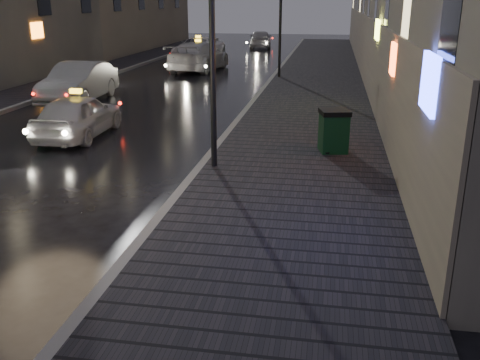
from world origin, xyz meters
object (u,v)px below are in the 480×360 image
object	(u,v)px
lamp_far	(281,10)
taxi_near	(78,115)
lamp_near	(212,25)
car_far	(260,39)
taxi_mid	(198,56)
trash_bin	(334,130)
taxi_far	(198,49)
car_left_mid	(79,82)

from	to	relation	value
lamp_far	taxi_near	size ratio (longest dim) A/B	1.34
lamp_near	car_far	distance (m)	34.72
taxi_mid	trash_bin	bearing A→B (deg)	121.00
lamp_far	trash_bin	bearing A→B (deg)	-78.59
lamp_near	lamp_far	distance (m)	16.00
taxi_near	car_far	xyz separation A→B (m)	(1.38, 31.72, 0.09)
lamp_far	car_far	distance (m)	18.96
taxi_near	taxi_mid	xyz separation A→B (m)	(-0.22, 16.14, 0.16)
trash_bin	car_far	xyz separation A→B (m)	(-6.32, 32.63, 0.03)
taxi_near	taxi_far	size ratio (longest dim) A/B	0.71
lamp_near	taxi_far	size ratio (longest dim) A/B	0.95
lamp_far	car_far	size ratio (longest dim) A/B	1.19
taxi_near	trash_bin	bearing A→B (deg)	171.43
car_far	taxi_near	bearing A→B (deg)	80.78
lamp_far	car_left_mid	xyz separation A→B (m)	(-7.49, -7.67, -2.70)
taxi_far	lamp_near	bearing A→B (deg)	-71.41
lamp_far	car_left_mid	distance (m)	11.05
lamp_far	lamp_near	bearing A→B (deg)	-90.00
car_far	taxi_far	bearing A→B (deg)	67.62
car_left_mid	taxi_mid	bearing A→B (deg)	74.79
lamp_far	taxi_mid	distance (m)	6.38
lamp_near	car_far	size ratio (longest dim) A/B	1.19
lamp_near	taxi_far	xyz separation A→B (m)	(-6.35, 24.10, -2.72)
lamp_near	car_left_mid	xyz separation A→B (m)	(-7.49, 8.33, -2.70)
lamp_near	taxi_near	distance (m)	6.22
trash_bin	taxi_far	distance (m)	24.12
lamp_far	taxi_far	xyz separation A→B (m)	(-6.35, 8.10, -2.72)
lamp_far	taxi_far	world-z (taller)	lamp_far
lamp_far	taxi_mid	xyz separation A→B (m)	(-5.05, 2.85, -2.66)
car_left_mid	taxi_mid	world-z (taller)	taxi_mid
taxi_near	car_left_mid	size ratio (longest dim) A/B	0.82
lamp_near	car_far	xyz separation A→B (m)	(-3.46, 34.44, -2.73)
lamp_far	taxi_far	distance (m)	10.65
car_far	car_left_mid	bearing A→B (deg)	74.47
car_far	lamp_far	bearing A→B (deg)	93.88
lamp_near	lamp_far	xyz separation A→B (m)	(0.00, 16.00, 0.00)
lamp_near	taxi_far	world-z (taller)	lamp_near
trash_bin	car_left_mid	distance (m)	12.24
car_left_mid	car_far	distance (m)	26.42
lamp_near	taxi_mid	world-z (taller)	lamp_near
trash_bin	taxi_mid	bearing A→B (deg)	101.94
taxi_near	taxi_far	bearing A→B (deg)	-87.79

